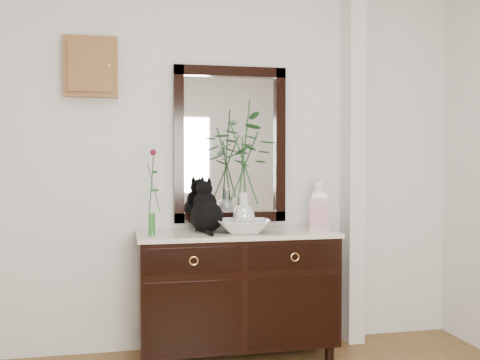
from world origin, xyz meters
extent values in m
cube|color=silver|center=(0.00, 1.98, 1.35)|extent=(3.60, 0.04, 2.70)
cube|color=silver|center=(1.00, 1.90, 1.35)|extent=(0.12, 0.20, 2.70)
cube|color=black|center=(0.10, 1.73, 0.46)|extent=(1.30, 0.50, 0.82)
cube|color=silver|center=(0.10, 1.73, 0.83)|extent=(1.33, 0.52, 0.03)
cube|color=black|center=(0.10, 1.97, 1.44)|extent=(0.80, 0.06, 1.10)
cube|color=white|center=(0.10, 1.98, 1.44)|extent=(0.66, 0.01, 0.96)
cube|color=brown|center=(-0.85, 1.94, 1.95)|extent=(0.35, 0.10, 0.40)
imported|color=silver|center=(0.13, 1.66, 0.89)|extent=(0.40, 0.40, 0.09)
camera|label=1|loc=(-0.66, -1.94, 1.33)|focal=42.00mm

